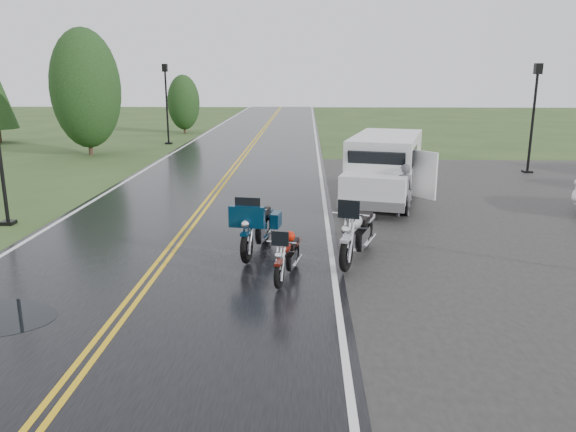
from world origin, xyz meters
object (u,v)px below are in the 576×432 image
object	(u,v)px
motorcycle_red	(279,264)
motorcycle_silver	(347,240)
person_at_van	(404,191)
lamp_post_far_right	(533,119)
lamp_post_far_left	(167,104)
motorcycle_teal	(246,234)
van_white	(348,176)

from	to	relation	value
motorcycle_red	motorcycle_silver	world-z (taller)	motorcycle_silver
person_at_van	lamp_post_far_right	world-z (taller)	lamp_post_far_right
lamp_post_far_right	person_at_van	bearing A→B (deg)	-130.24
motorcycle_silver	lamp_post_far_left	world-z (taller)	lamp_post_far_left
lamp_post_far_right	motorcycle_teal	bearing A→B (deg)	-131.29
motorcycle_teal	van_white	size ratio (longest dim) A/B	0.44
lamp_post_far_left	person_at_van	bearing A→B (deg)	-57.10
motorcycle_teal	motorcycle_red	bearing A→B (deg)	-52.99
motorcycle_teal	lamp_post_far_left	world-z (taller)	lamp_post_far_left
motorcycle_red	van_white	distance (m)	6.74
motorcycle_red	lamp_post_far_right	world-z (taller)	lamp_post_far_right
motorcycle_silver	lamp_post_far_right	bearing A→B (deg)	74.91
van_white	lamp_post_far_left	xyz separation A→B (m)	(-9.45, 16.47, 1.24)
person_at_van	van_white	bearing A→B (deg)	-32.41
lamp_post_far_left	motorcycle_teal	bearing A→B (deg)	-72.15
person_at_van	lamp_post_far_right	distance (m)	10.21
person_at_van	motorcycle_red	bearing A→B (deg)	48.53
motorcycle_red	motorcycle_teal	xyz separation A→B (m)	(-0.78, 1.47, 0.17)
van_white	lamp_post_far_right	distance (m)	10.86
motorcycle_silver	lamp_post_far_left	distance (m)	23.81
van_white	person_at_van	world-z (taller)	van_white
motorcycle_red	lamp_post_far_right	xyz separation A→B (m)	(9.87, 13.60, 1.72)
van_white	lamp_post_far_right	world-z (taller)	lamp_post_far_right
motorcycle_silver	person_at_van	world-z (taller)	person_at_van
motorcycle_red	lamp_post_far_left	xyz separation A→B (m)	(-7.70, 22.96, 1.78)
motorcycle_red	lamp_post_far_left	size ratio (longest dim) A/B	0.40
motorcycle_red	person_at_van	world-z (taller)	person_at_van
van_white	motorcycle_teal	bearing A→B (deg)	-101.89
van_white	motorcycle_red	bearing A→B (deg)	-90.22
motorcycle_red	motorcycle_silver	size ratio (longest dim) A/B	0.74
motorcycle_teal	lamp_post_far_right	world-z (taller)	lamp_post_far_right
motorcycle_teal	person_at_van	bearing A→B (deg)	55.95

